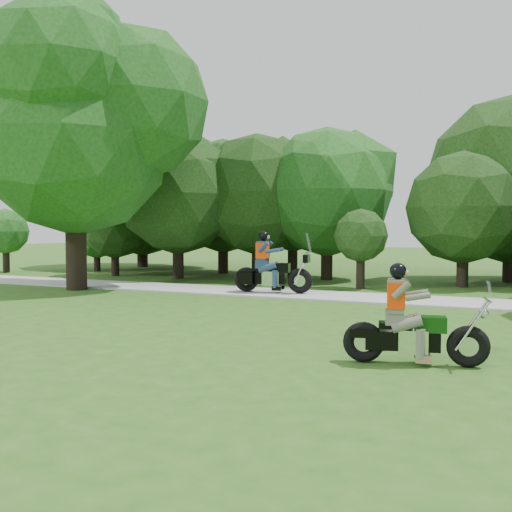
% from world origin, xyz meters
% --- Properties ---
extents(ground, '(100.00, 100.00, 0.00)m').
position_xyz_m(ground, '(0.00, 0.00, 0.00)').
color(ground, '#265117').
rests_on(ground, ground).
extents(walkway, '(60.00, 2.20, 0.06)m').
position_xyz_m(walkway, '(0.00, 8.00, 0.03)').
color(walkway, '#9E9E99').
rests_on(walkway, ground).
extents(tree_line, '(40.22, 11.52, 7.61)m').
position_xyz_m(tree_line, '(1.58, 14.52, 3.65)').
color(tree_line, black).
rests_on(tree_line, ground).
extents(big_tree_west, '(8.64, 6.56, 9.96)m').
position_xyz_m(big_tree_west, '(-10.54, 6.85, 5.76)').
color(big_tree_west, black).
rests_on(big_tree_west, ground).
extents(chopper_motorcycle, '(2.19, 0.80, 1.57)m').
position_xyz_m(chopper_motorcycle, '(1.33, 0.39, 0.58)').
color(chopper_motorcycle, black).
rests_on(chopper_motorcycle, ground).
extents(touring_motorcycle, '(2.52, 0.94, 1.92)m').
position_xyz_m(touring_motorcycle, '(-4.12, 7.88, 0.76)').
color(touring_motorcycle, black).
rests_on(touring_motorcycle, walkway).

